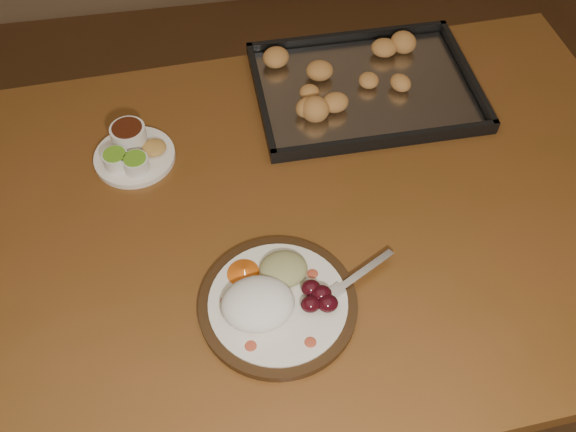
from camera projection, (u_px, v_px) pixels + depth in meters
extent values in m
cube|color=brown|center=(267.00, 223.00, 1.16)|extent=(1.54, 0.98, 0.04)
cylinder|color=#4F3217|center=(484.00, 154.00, 1.77)|extent=(0.07, 0.07, 0.71)
cylinder|color=black|center=(278.00, 305.00, 1.03)|extent=(0.26, 0.26, 0.02)
cylinder|color=silver|center=(278.00, 302.00, 1.02)|extent=(0.22, 0.22, 0.01)
ellipsoid|color=#AC4029|center=(251.00, 346.00, 0.97)|extent=(0.02, 0.02, 0.00)
ellipsoid|color=#AC4029|center=(310.00, 342.00, 0.98)|extent=(0.02, 0.02, 0.00)
ellipsoid|color=#AC4029|center=(312.00, 274.00, 1.05)|extent=(0.02, 0.02, 0.00)
ellipsoid|color=#AC4029|center=(226.00, 301.00, 1.02)|extent=(0.02, 0.02, 0.00)
ellipsoid|color=white|center=(258.00, 304.00, 1.00)|extent=(0.12, 0.11, 0.05)
ellipsoid|color=#4C0A15|center=(311.00, 304.00, 1.00)|extent=(0.03, 0.03, 0.02)
ellipsoid|color=#4C0A15|center=(321.00, 294.00, 1.01)|extent=(0.03, 0.03, 0.02)
ellipsoid|color=#4C0A15|center=(311.00, 288.00, 1.02)|extent=(0.03, 0.03, 0.02)
ellipsoid|color=#4C0A15|center=(328.00, 303.00, 1.00)|extent=(0.03, 0.03, 0.02)
ellipsoid|color=tan|center=(284.00, 269.00, 1.05)|extent=(0.08, 0.08, 0.03)
cone|color=#D75913|center=(244.00, 272.00, 1.04)|extent=(0.08, 0.08, 0.02)
cube|color=silver|center=(364.00, 271.00, 1.05)|extent=(0.11, 0.07, 0.00)
cube|color=silver|center=(334.00, 292.00, 1.02)|extent=(0.04, 0.03, 0.00)
cylinder|color=silver|center=(327.00, 303.00, 1.01)|extent=(0.03, 0.02, 0.00)
cylinder|color=silver|center=(325.00, 301.00, 1.01)|extent=(0.03, 0.02, 0.00)
cylinder|color=silver|center=(322.00, 298.00, 1.02)|extent=(0.03, 0.02, 0.00)
cylinder|color=silver|center=(320.00, 296.00, 1.02)|extent=(0.03, 0.02, 0.00)
cylinder|color=white|center=(135.00, 157.00, 1.22)|extent=(0.15, 0.15, 0.01)
cylinder|color=white|center=(116.00, 160.00, 1.19)|extent=(0.05, 0.05, 0.03)
cylinder|color=#5C9D1F|center=(114.00, 154.00, 1.18)|extent=(0.04, 0.04, 0.00)
cylinder|color=white|center=(136.00, 164.00, 1.19)|extent=(0.05, 0.05, 0.03)
cylinder|color=#5C9D1F|center=(135.00, 159.00, 1.18)|extent=(0.04, 0.04, 0.00)
cylinder|color=white|center=(129.00, 135.00, 1.22)|extent=(0.07, 0.07, 0.04)
cylinder|color=#3B160A|center=(127.00, 128.00, 1.21)|extent=(0.06, 0.06, 0.00)
ellipsoid|color=#C29044|center=(154.00, 147.00, 1.22)|extent=(0.05, 0.05, 0.02)
cube|color=black|center=(365.00, 90.00, 1.34)|extent=(0.46, 0.34, 0.01)
cube|color=black|center=(348.00, 37.00, 1.42)|extent=(0.45, 0.02, 0.02)
cube|color=black|center=(387.00, 140.00, 1.23)|extent=(0.45, 0.02, 0.02)
cube|color=black|center=(467.00, 72.00, 1.35)|extent=(0.02, 0.33, 0.02)
cube|color=black|center=(261.00, 98.00, 1.30)|extent=(0.02, 0.33, 0.02)
cube|color=#AFB0B4|center=(365.00, 88.00, 1.34)|extent=(0.43, 0.31, 0.00)
ellipsoid|color=#CE7E48|center=(393.00, 78.00, 1.33)|extent=(0.05, 0.05, 0.04)
ellipsoid|color=#CE7E48|center=(406.00, 63.00, 1.35)|extent=(0.07, 0.07, 0.04)
ellipsoid|color=#CE7E48|center=(366.00, 50.00, 1.38)|extent=(0.06, 0.06, 0.04)
ellipsoid|color=#CE7E48|center=(340.00, 67.00, 1.35)|extent=(0.06, 0.06, 0.04)
ellipsoid|color=#CE7E48|center=(323.00, 70.00, 1.34)|extent=(0.07, 0.07, 0.04)
ellipsoid|color=#CE7E48|center=(339.00, 84.00, 1.31)|extent=(0.05, 0.05, 0.04)
ellipsoid|color=#CE7E48|center=(324.00, 100.00, 1.28)|extent=(0.07, 0.07, 0.04)
ellipsoid|color=#CE7E48|center=(366.00, 114.00, 1.26)|extent=(0.06, 0.06, 0.04)
ellipsoid|color=#CE7E48|center=(394.00, 95.00, 1.29)|extent=(0.06, 0.06, 0.04)
ellipsoid|color=#CE7E48|center=(410.00, 92.00, 1.30)|extent=(0.07, 0.07, 0.04)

